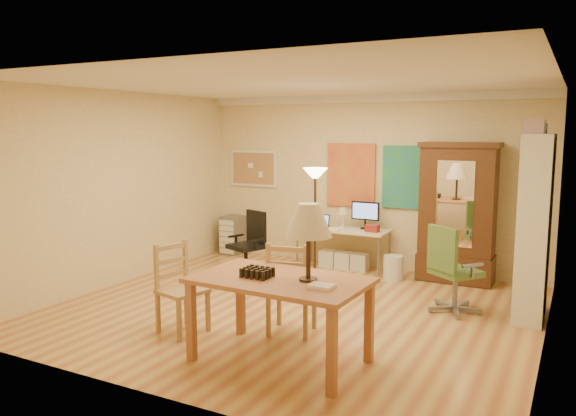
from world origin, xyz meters
The scene contains 16 objects.
floor centered at (0.00, 0.00, 0.00)m, with size 5.50×5.50×0.00m, color #AD673D.
crown_molding centered at (0.00, 2.46, 2.64)m, with size 5.50×0.08×0.12m, color white.
corkboard centered at (-2.05, 2.47, 1.50)m, with size 0.90×0.04×0.62m, color tan.
art_panel_left centered at (-0.25, 2.47, 1.45)m, with size 0.80×0.04×1.00m, color gold.
art_panel_right centered at (0.65, 2.47, 1.45)m, with size 0.75×0.04×0.95m, color teal.
dining_table centered at (0.67, -1.39, 0.96)m, with size 1.64×1.03×1.51m.
ladder_chair_back centered at (0.33, -0.73, 0.47)m, with size 0.54×0.53×1.01m.
ladder_chair_left centered at (-0.75, -1.22, 0.45)m, with size 0.52×0.54×0.96m.
torchiere_lamp centered at (0.07, 0.42, 1.36)m, with size 0.31×0.31×1.70m.
computer_desk centered at (-0.20, 2.15, 0.39)m, with size 1.41×0.62×1.07m.
office_chair_black centered at (-1.35, 1.12, 0.26)m, with size 0.59×0.59×0.96m.
office_chair_green centered at (1.71, 0.80, 0.28)m, with size 0.67×0.67×1.05m.
drawer_cart centered at (-2.38, 2.28, 0.33)m, with size 0.33×0.40×0.67m.
armoire centered at (1.46, 2.24, 0.87)m, with size 1.08×0.51×1.99m.
bookshelf centered at (2.55, 1.02, 1.06)m, with size 0.32×0.85×2.12m.
wastebin centered at (0.66, 1.88, 0.18)m, with size 0.29×0.29×0.36m, color silver.
Camera 1 is at (2.98, -5.85, 2.17)m, focal length 35.00 mm.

